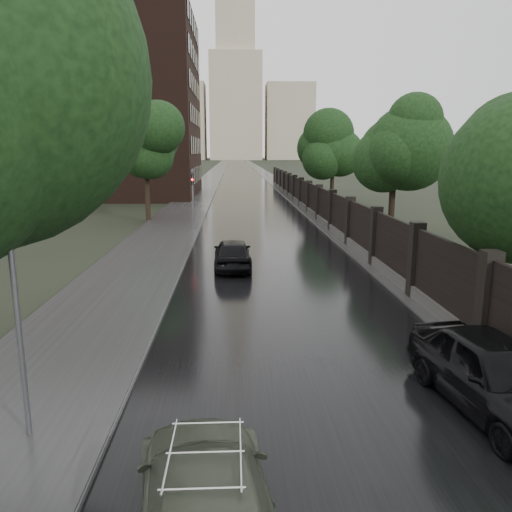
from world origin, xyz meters
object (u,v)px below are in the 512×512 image
(tree_left_far, at_px, (145,149))
(hatchback_left, at_px, (233,253))
(tree_right_c, at_px, (333,153))
(lamp_post, at_px, (16,298))
(volga_sedan, at_px, (206,500))
(tree_right_b, at_px, (395,154))
(car_right_near, at_px, (495,374))
(traffic_light, at_px, (193,195))

(tree_left_far, distance_m, hatchback_left, 17.05)
(tree_right_c, distance_m, hatchback_left, 27.21)
(lamp_post, height_order, hatchback_left, lamp_post)
(volga_sedan, bearing_deg, tree_right_b, -119.83)
(tree_right_b, xyz_separation_m, hatchback_left, (-9.30, -7.22, -4.27))
(lamp_post, height_order, car_right_near, lamp_post)
(volga_sedan, distance_m, car_right_near, 6.39)
(tree_left_far, height_order, hatchback_left, tree_left_far)
(tree_right_c, distance_m, lamp_post, 40.67)
(volga_sedan, relative_size, car_right_near, 0.97)
(traffic_light, height_order, volga_sedan, traffic_light)
(tree_right_b, bearing_deg, hatchback_left, -142.19)
(tree_right_b, xyz_separation_m, car_right_near, (-4.10, -19.78, -4.17))
(tree_right_b, xyz_separation_m, traffic_light, (-11.80, 2.99, -2.55))
(tree_right_c, xyz_separation_m, car_right_near, (-4.10, -37.78, -4.17))
(lamp_post, distance_m, car_right_near, 9.03)
(tree_right_b, height_order, car_right_near, tree_right_b)
(tree_left_far, xyz_separation_m, volga_sedan, (5.88, -30.99, -4.60))
(hatchback_left, bearing_deg, traffic_light, -77.45)
(traffic_light, bearing_deg, lamp_post, -92.68)
(tree_right_c, relative_size, traffic_light, 1.75)
(volga_sedan, height_order, hatchback_left, hatchback_left)
(lamp_post, xyz_separation_m, volga_sedan, (3.28, -2.49, -2.03))
(tree_right_c, bearing_deg, tree_right_b, -90.00)
(tree_left_far, distance_m, lamp_post, 28.73)
(tree_right_b, height_order, hatchback_left, tree_right_b)
(volga_sedan, xyz_separation_m, car_right_near, (5.52, 3.21, 0.14))
(tree_left_far, height_order, lamp_post, tree_left_far)
(traffic_light, bearing_deg, tree_right_b, -14.24)
(tree_right_b, xyz_separation_m, volga_sedan, (-9.62, -22.99, -4.31))
(tree_left_far, bearing_deg, tree_right_c, 32.83)
(tree_left_far, xyz_separation_m, lamp_post, (2.60, -28.50, -2.57))
(lamp_post, distance_m, hatchback_left, 13.91)
(traffic_light, bearing_deg, volga_sedan, -85.20)
(car_right_near, bearing_deg, tree_left_far, 105.25)
(tree_right_c, bearing_deg, lamp_post, -108.52)
(traffic_light, height_order, hatchback_left, traffic_light)
(tree_right_c, bearing_deg, car_right_near, -96.19)
(hatchback_left, bearing_deg, volga_sedan, 87.64)
(tree_left_far, relative_size, tree_right_c, 1.05)
(lamp_post, bearing_deg, tree_right_c, 71.48)
(tree_left_far, bearing_deg, tree_right_b, -27.30)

